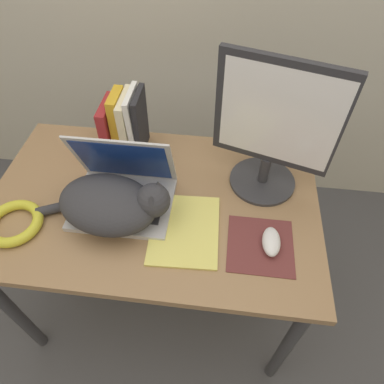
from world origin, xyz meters
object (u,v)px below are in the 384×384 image
at_px(cat, 112,204).
at_px(external_monitor, 274,130).
at_px(notepad, 185,229).
at_px(book_row, 125,124).
at_px(cable_coil, 14,223).
at_px(laptop, 123,191).
at_px(computer_mouse, 271,242).

bearing_deg(cat, external_monitor, 24.77).
distance_m(cat, notepad, 0.24).
height_order(book_row, notepad, book_row).
bearing_deg(cat, cable_coil, -167.24).
xyz_separation_m(external_monitor, notepad, (-0.25, -0.24, -0.23)).
bearing_deg(book_row, external_monitor, -13.52).
height_order(laptop, notepad, laptop).
relative_size(laptop, cable_coil, 1.80).
xyz_separation_m(book_row, notepad, (0.27, -0.37, -0.11)).
xyz_separation_m(external_monitor, book_row, (-0.52, 0.12, -0.12)).
distance_m(cat, cable_coil, 0.33).
distance_m(laptop, book_row, 0.28).
relative_size(cat, external_monitor, 0.96).
bearing_deg(cat, notepad, -5.11).
bearing_deg(computer_mouse, laptop, 165.73).
distance_m(book_row, notepad, 0.47).
xyz_separation_m(cat, notepad, (0.23, -0.02, -0.07)).
bearing_deg(cable_coil, book_row, 56.98).
height_order(cable_coil, notepad, cable_coil).
height_order(laptop, cat, laptop).
relative_size(computer_mouse, notepad, 0.37).
relative_size(cat, notepad, 1.58).
bearing_deg(computer_mouse, cat, 174.82).
bearing_deg(book_row, cable_coil, -123.02).
bearing_deg(cat, book_row, 97.00).
bearing_deg(external_monitor, notepad, -135.74).
distance_m(laptop, computer_mouse, 0.50).
relative_size(book_row, notepad, 0.88).
height_order(laptop, external_monitor, external_monitor).
distance_m(computer_mouse, book_row, 0.67).
height_order(cat, book_row, book_row).
bearing_deg(computer_mouse, book_row, 144.22).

